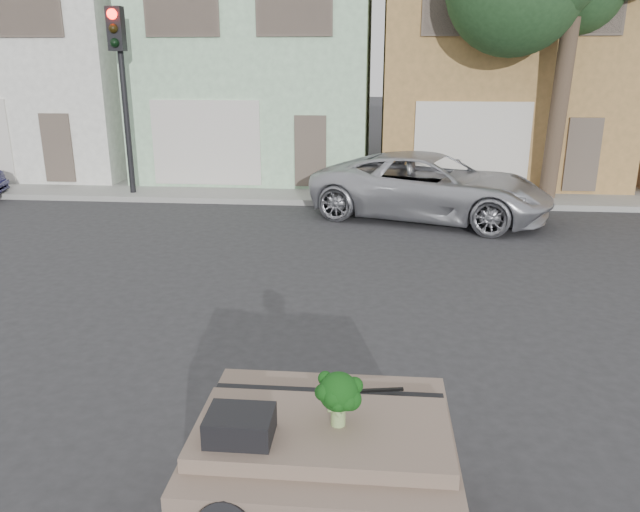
# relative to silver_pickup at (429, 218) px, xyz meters

# --- Properties ---
(ground_plane) EXTENTS (120.00, 120.00, 0.00)m
(ground_plane) POSITION_rel_silver_pickup_xyz_m (-1.68, -7.92, 0.00)
(ground_plane) COLOR #303033
(ground_plane) RESTS_ON ground
(sidewalk) EXTENTS (40.00, 3.00, 0.15)m
(sidewalk) POSITION_rel_silver_pickup_xyz_m (-1.68, 2.58, 0.07)
(sidewalk) COLOR gray
(sidewalk) RESTS_ON ground
(townhouse_white) EXTENTS (7.20, 8.20, 7.55)m
(townhouse_white) POSITION_rel_silver_pickup_xyz_m (-12.68, 6.58, 3.77)
(townhouse_white) COLOR silver
(townhouse_white) RESTS_ON ground
(townhouse_mint) EXTENTS (7.20, 8.20, 7.55)m
(townhouse_mint) POSITION_rel_silver_pickup_xyz_m (-5.18, 6.58, 3.77)
(townhouse_mint) COLOR #AAD7AC
(townhouse_mint) RESTS_ON ground
(townhouse_tan) EXTENTS (7.20, 8.20, 7.55)m
(townhouse_tan) POSITION_rel_silver_pickup_xyz_m (2.32, 6.58, 3.77)
(townhouse_tan) COLOR #A67C45
(townhouse_tan) RESTS_ON ground
(silver_pickup) EXTENTS (6.24, 4.27, 1.59)m
(silver_pickup) POSITION_rel_silver_pickup_xyz_m (0.00, 0.00, 0.00)
(silver_pickup) COLOR #B5B6BE
(silver_pickup) RESTS_ON ground
(traffic_signal) EXTENTS (0.40, 0.40, 5.10)m
(traffic_signal) POSITION_rel_silver_pickup_xyz_m (-8.18, 1.58, 2.55)
(traffic_signal) COLOR black
(traffic_signal) RESTS_ON ground
(tree_near) EXTENTS (4.40, 4.00, 8.50)m
(tree_near) POSITION_rel_silver_pickup_xyz_m (3.32, 1.88, 4.25)
(tree_near) COLOR #214121
(tree_near) RESTS_ON ground
(car_dashboard) EXTENTS (2.00, 1.80, 1.12)m
(car_dashboard) POSITION_rel_silver_pickup_xyz_m (-1.68, -10.92, 0.56)
(car_dashboard) COLOR #766253
(car_dashboard) RESTS_ON ground
(instrument_hump) EXTENTS (0.48, 0.38, 0.20)m
(instrument_hump) POSITION_rel_silver_pickup_xyz_m (-2.26, -11.27, 1.22)
(instrument_hump) COLOR black
(instrument_hump) RESTS_ON car_dashboard
(wiper_arm) EXTENTS (0.69, 0.15, 0.02)m
(wiper_arm) POSITION_rel_silver_pickup_xyz_m (-1.40, -10.54, 1.13)
(wiper_arm) COLOR black
(wiper_arm) RESTS_ON car_dashboard
(broccoli) EXTENTS (0.48, 0.48, 0.44)m
(broccoli) POSITION_rel_silver_pickup_xyz_m (-1.56, -11.03, 1.34)
(broccoli) COLOR #0E360D
(broccoli) RESTS_ON car_dashboard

